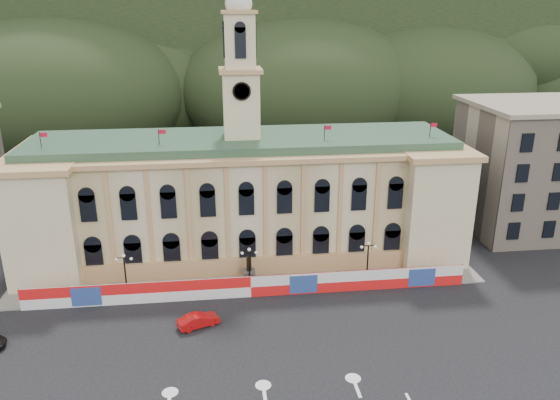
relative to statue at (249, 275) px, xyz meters
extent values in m
plane|color=black|center=(0.00, -18.00, -1.19)|extent=(260.00, 260.00, 0.00)
cube|color=black|center=(0.00, 112.00, 20.81)|extent=(230.00, 70.00, 44.00)
cube|color=#595651|center=(35.00, 92.00, 28.81)|extent=(22.00, 8.00, 14.00)
cube|color=#595651|center=(-48.00, 90.00, 24.81)|extent=(16.00, 7.00, 10.00)
cube|color=beige|center=(0.00, 10.00, 5.81)|extent=(55.00, 15.00, 14.00)
cube|color=tan|center=(0.00, 2.20, 0.01)|extent=(56.00, 0.80, 2.40)
cube|color=tan|center=(0.00, 10.00, 13.11)|extent=(56.20, 16.20, 0.60)
cube|color=#32533B|center=(0.00, 10.00, 13.81)|extent=(53.00, 13.00, 1.20)
cube|color=beige|center=(-23.50, 9.00, 5.81)|extent=(8.00, 17.00, 14.00)
cube|color=beige|center=(23.50, 9.00, 5.81)|extent=(8.00, 17.00, 14.00)
cube|color=beige|center=(0.00, 10.00, 18.41)|extent=(4.40, 4.40, 8.00)
cube|color=tan|center=(0.00, 10.00, 22.61)|extent=(5.20, 5.20, 0.50)
cube|color=beige|center=(0.00, 10.00, 25.91)|extent=(3.60, 3.60, 6.50)
cube|color=tan|center=(0.00, 10.00, 29.31)|extent=(4.20, 4.20, 0.40)
cylinder|color=black|center=(0.00, 7.70, 20.41)|extent=(2.20, 0.20, 2.20)
ellipsoid|color=silver|center=(0.00, 10.00, 30.21)|extent=(3.20, 3.20, 2.72)
cube|color=tan|center=(43.00, 13.00, 7.81)|extent=(20.00, 16.00, 18.00)
cube|color=gray|center=(43.00, 13.00, 17.11)|extent=(21.00, 17.00, 0.60)
cube|color=red|center=(0.00, -3.00, 0.06)|extent=(50.00, 0.25, 2.50)
cube|color=navy|center=(-18.00, -3.14, 0.06)|extent=(3.20, 0.05, 2.20)
cube|color=navy|center=(6.00, -3.14, 0.06)|extent=(3.20, 0.05, 2.20)
cube|color=navy|center=(20.00, -3.14, 0.06)|extent=(3.20, 0.05, 2.20)
cube|color=slate|center=(0.00, -0.25, -1.11)|extent=(56.00, 5.50, 0.16)
cube|color=#595651|center=(0.00, 0.00, -0.29)|extent=(1.40, 1.40, 1.80)
cylinder|color=black|center=(0.00, 0.00, 1.41)|extent=(0.60, 0.60, 1.60)
sphere|color=black|center=(0.00, 0.00, 2.31)|extent=(0.44, 0.44, 0.44)
cylinder|color=black|center=(-14.00, -1.00, -1.04)|extent=(0.44, 0.44, 0.30)
cylinder|color=black|center=(-14.00, -1.00, 1.21)|extent=(0.18, 0.18, 4.80)
cube|color=black|center=(-14.00, -1.00, 3.51)|extent=(1.60, 0.08, 0.08)
sphere|color=silver|center=(-14.80, -1.00, 3.36)|extent=(0.36, 0.36, 0.36)
sphere|color=silver|center=(-13.20, -1.00, 3.36)|extent=(0.36, 0.36, 0.36)
sphere|color=silver|center=(-14.00, -1.00, 3.76)|extent=(0.40, 0.40, 0.40)
cylinder|color=black|center=(0.00, -1.00, -1.04)|extent=(0.44, 0.44, 0.30)
cylinder|color=black|center=(0.00, -1.00, 1.21)|extent=(0.18, 0.18, 4.80)
cube|color=black|center=(0.00, -1.00, 3.51)|extent=(1.60, 0.08, 0.08)
sphere|color=silver|center=(-0.80, -1.00, 3.36)|extent=(0.36, 0.36, 0.36)
sphere|color=silver|center=(0.80, -1.00, 3.36)|extent=(0.36, 0.36, 0.36)
sphere|color=silver|center=(0.00, -1.00, 3.76)|extent=(0.40, 0.40, 0.40)
cylinder|color=black|center=(14.00, -1.00, -1.04)|extent=(0.44, 0.44, 0.30)
cylinder|color=black|center=(14.00, -1.00, 1.21)|extent=(0.18, 0.18, 4.80)
cube|color=black|center=(14.00, -1.00, 3.51)|extent=(1.60, 0.08, 0.08)
sphere|color=silver|center=(13.20, -1.00, 3.36)|extent=(0.36, 0.36, 0.36)
sphere|color=silver|center=(14.80, -1.00, 3.36)|extent=(0.36, 0.36, 0.36)
sphere|color=silver|center=(14.00, -1.00, 3.76)|extent=(0.40, 0.40, 0.40)
imported|color=#A70B0C|center=(-5.77, -8.48, -0.48)|extent=(4.47, 5.33, 1.41)
camera|label=1|loc=(-3.19, -57.71, 29.93)|focal=35.00mm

